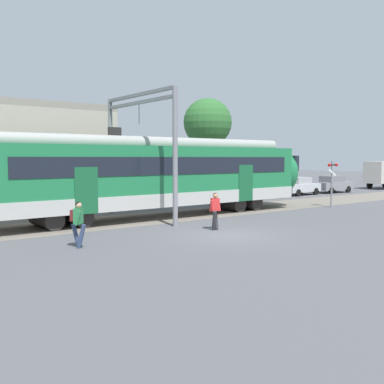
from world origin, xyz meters
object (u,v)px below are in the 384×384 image
object	(u,v)px
parked_car_grey	(333,184)
parked_car_tan	(263,189)
pedestrian_green	(78,220)
pedestrian_red	(215,208)
parked_car_silver	(299,186)
crossing_signal	(332,176)

from	to	relation	value
parked_car_grey	parked_car_tan	bearing A→B (deg)	-178.79
parked_car_tan	parked_car_grey	distance (m)	9.38
pedestrian_green	pedestrian_red	xyz separation A→B (m)	(6.46, 0.02, -0.03)
parked_car_silver	crossing_signal	size ratio (longest dim) A/B	1.35
pedestrian_green	parked_car_grey	bearing A→B (deg)	18.47
pedestrian_red	parked_car_grey	xyz separation A→B (m)	(22.45, 9.64, -0.18)
crossing_signal	pedestrian_red	bearing A→B (deg)	-168.89
parked_car_grey	crossing_signal	bearing A→B (deg)	-145.23
pedestrian_green	parked_car_grey	world-z (taller)	pedestrian_green
parked_car_tan	crossing_signal	bearing A→B (deg)	-98.96
pedestrian_green	crossing_signal	world-z (taller)	crossing_signal
parked_car_tan	pedestrian_red	bearing A→B (deg)	-144.16
parked_car_grey	crossing_signal	size ratio (longest dim) A/B	1.35
parked_car_tan	parked_car_silver	xyz separation A→B (m)	(4.86, 0.36, 0.00)
parked_car_tan	parked_car_grey	size ratio (longest dim) A/B	1.01
pedestrian_green	parked_car_tan	distance (m)	21.70
parked_car_silver	pedestrian_red	bearing A→B (deg)	-151.34
parked_car_tan	parked_car_silver	size ratio (longest dim) A/B	1.00
pedestrian_red	parked_car_grey	bearing A→B (deg)	23.23
pedestrian_green	parked_car_silver	size ratio (longest dim) A/B	0.41
pedestrian_red	parked_car_grey	distance (m)	24.43
pedestrian_green	crossing_signal	distance (m)	18.59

